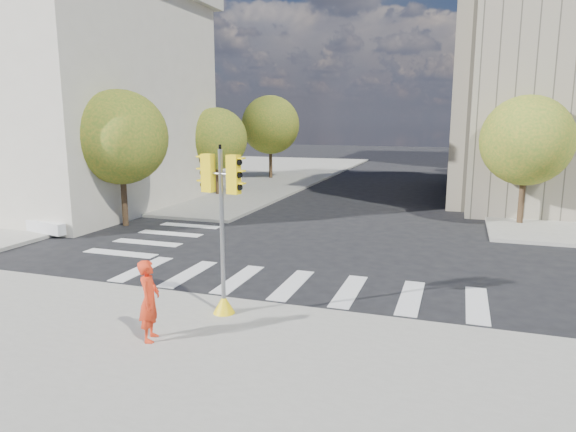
% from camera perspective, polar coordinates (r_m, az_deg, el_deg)
% --- Properties ---
extents(ground, '(160.00, 160.00, 0.00)m').
position_cam_1_polar(ground, '(17.83, 2.76, -5.77)').
color(ground, black).
rests_on(ground, ground).
extents(sidewalk_far_left, '(28.00, 40.00, 0.15)m').
position_cam_1_polar(sidewalk_far_left, '(49.33, -11.54, 4.77)').
color(sidewalk_far_left, gray).
rests_on(sidewalk_far_left, ground).
extents(classical_building, '(19.00, 15.00, 12.70)m').
position_cam_1_polar(classical_building, '(34.73, -27.25, 11.89)').
color(classical_building, beige).
rests_on(classical_building, ground).
extents(tree_lw_near, '(4.40, 4.40, 6.41)m').
position_cam_1_polar(tree_lw_near, '(25.45, -18.11, 8.30)').
color(tree_lw_near, '#382616').
rests_on(tree_lw_near, ground).
extents(tree_lw_mid, '(4.00, 4.00, 5.77)m').
position_cam_1_polar(tree_lw_mid, '(34.02, -7.93, 8.49)').
color(tree_lw_mid, '#382616').
rests_on(tree_lw_mid, ground).
extents(tree_lw_far, '(4.80, 4.80, 6.95)m').
position_cam_1_polar(tree_lw_far, '(43.19, -1.97, 10.08)').
color(tree_lw_far, '#382616').
rests_on(tree_lw_far, ground).
extents(tree_re_near, '(4.20, 4.20, 6.16)m').
position_cam_1_polar(tree_re_near, '(26.63, 24.98, 7.60)').
color(tree_re_near, '#382616').
rests_on(tree_re_near, ground).
extents(tree_re_mid, '(4.60, 4.60, 6.66)m').
position_cam_1_polar(tree_re_mid, '(38.56, 23.13, 8.88)').
color(tree_re_mid, '#382616').
rests_on(tree_re_mid, ground).
extents(tree_re_far, '(4.00, 4.00, 5.88)m').
position_cam_1_polar(tree_re_far, '(50.55, 22.08, 8.66)').
color(tree_re_far, '#382616').
rests_on(tree_re_far, ground).
extents(lamp_near, '(0.35, 0.18, 8.11)m').
position_cam_1_polar(lamp_near, '(30.64, 25.20, 8.86)').
color(lamp_near, black).
rests_on(lamp_near, sidewalk_far_right).
extents(lamp_far, '(0.35, 0.18, 8.11)m').
position_cam_1_polar(lamp_far, '(44.58, 23.22, 9.31)').
color(lamp_far, black).
rests_on(lamp_far, sidewalk_far_right).
extents(traffic_signal, '(1.08, 0.56, 4.31)m').
position_cam_1_polar(traffic_signal, '(13.00, -7.30, -3.16)').
color(traffic_signal, yellow).
rests_on(traffic_signal, sidewalk_near).
extents(photographer, '(0.63, 0.78, 1.86)m').
position_cam_1_polar(photographer, '(12.02, -15.15, -9.04)').
color(photographer, red).
rests_on(photographer, sidewalk_near).
extents(planter_wall, '(5.95, 1.68, 0.50)m').
position_cam_1_polar(planter_wall, '(26.36, -27.61, -0.67)').
color(planter_wall, silver).
rests_on(planter_wall, sidewalk_left_near).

